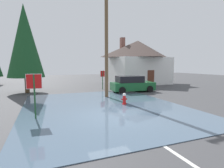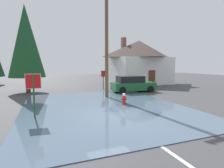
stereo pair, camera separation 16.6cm
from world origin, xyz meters
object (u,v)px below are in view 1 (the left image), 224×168
(utility_pole, at_px, (106,38))
(parked_car, at_px, (132,84))
(stop_sign_near, at_px, (34,87))
(fire_hydrant, at_px, (124,99))
(house, at_px, (138,61))
(stop_sign_far, at_px, (103,76))
(pine_tree_mid_left, at_px, (25,41))

(utility_pole, bearing_deg, parked_car, 29.37)
(stop_sign_near, height_order, fire_hydrant, stop_sign_near)
(house, relative_size, parked_car, 1.90)
(stop_sign_far, height_order, house, house)
(utility_pole, xyz_separation_m, parked_car, (3.34, 1.88, -4.05))
(house, height_order, parked_car, house)
(stop_sign_near, xyz_separation_m, stop_sign_far, (6.43, 8.85, -0.15))
(stop_sign_far, distance_m, house, 8.33)
(stop_sign_near, bearing_deg, utility_pole, 39.40)
(fire_hydrant, relative_size, pine_tree_mid_left, 0.10)
(stop_sign_far, bearing_deg, stop_sign_near, -126.02)
(stop_sign_near, relative_size, utility_pole, 0.24)
(stop_sign_far, xyz_separation_m, pine_tree_mid_left, (-7.48, 0.55, 3.44))
(house, bearing_deg, stop_sign_far, -146.91)
(house, bearing_deg, stop_sign_near, -134.92)
(fire_hydrant, distance_m, utility_pole, 5.39)
(pine_tree_mid_left, bearing_deg, stop_sign_far, -4.21)
(stop_sign_near, height_order, house, house)
(stop_sign_near, xyz_separation_m, house, (13.26, 13.30, 1.58))
(fire_hydrant, distance_m, pine_tree_mid_left, 11.36)
(utility_pole, height_order, pine_tree_mid_left, utility_pole)
(stop_sign_far, distance_m, pine_tree_mid_left, 8.26)
(fire_hydrant, relative_size, utility_pole, 0.09)
(pine_tree_mid_left, bearing_deg, utility_pole, -38.56)
(stop_sign_near, height_order, pine_tree_mid_left, pine_tree_mid_left)
(parked_car, bearing_deg, pine_tree_mid_left, 161.86)
(fire_hydrant, bearing_deg, parked_car, 57.39)
(stop_sign_near, distance_m, stop_sign_far, 10.94)
(utility_pole, bearing_deg, stop_sign_near, -140.60)
(house, distance_m, parked_car, 8.79)
(fire_hydrant, xyz_separation_m, house, (7.81, 12.05, 2.79))
(fire_hydrant, bearing_deg, stop_sign_far, 82.63)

